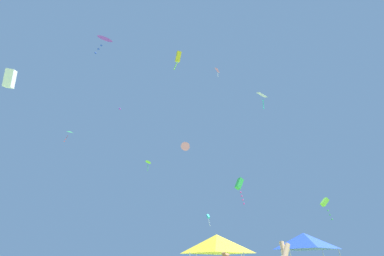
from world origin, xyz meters
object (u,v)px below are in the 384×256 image
kite_pink_delta (185,146)px  kite_pink_diamond (218,70)px  kite_green_box (239,184)px  canopy_tent_yellow (217,244)px  canopy_tent_blue (305,241)px  kite_purple_delta (105,38)px  kite_white_box (10,79)px  kite_white_diamond (263,95)px  kite_purple_box (120,109)px  kite_yellow_box (178,57)px  kite_lime_delta (148,162)px  kite_cyan_box (208,217)px  kite_lime_box (325,203)px  kite_green_diamond (69,132)px

kite_pink_delta → kite_pink_diamond: bearing=-64.4°
kite_pink_diamond → kite_green_box: (1.63, 5.82, -13.38)m
canopy_tent_yellow → canopy_tent_blue: size_ratio=0.83×
kite_purple_delta → kite_white_box: bearing=-149.9°
canopy_tent_yellow → kite_white_diamond: size_ratio=1.00×
canopy_tent_yellow → kite_pink_delta: 28.23m
kite_purple_box → kite_yellow_box: 15.46m
canopy_tent_blue → kite_pink_diamond: (-5.43, 2.55, 20.28)m
kite_white_diamond → kite_pink_delta: size_ratio=1.95×
kite_purple_box → kite_lime_delta: kite_purple_box is taller
kite_pink_diamond → kite_cyan_box: size_ratio=1.09×
kite_green_box → canopy_tent_yellow: bearing=-99.5°
canopy_tent_yellow → kite_pink_diamond: kite_pink_diamond is taller
kite_lime_delta → kite_white_box: (-3.14, -23.18, -2.47)m
kite_lime_delta → canopy_tent_blue: bearing=-38.8°
kite_pink_diamond → kite_green_box: size_ratio=0.51×
kite_white_diamond → kite_lime_box: kite_white_diamond is taller
kite_lime_delta → kite_cyan_box: bearing=-6.3°
canopy_tent_yellow → kite_cyan_box: size_ratio=1.98×
kite_pink_diamond → kite_cyan_box: bearing=104.1°
kite_pink_delta → kite_green_diamond: kite_pink_delta is taller
kite_purple_box → kite_cyan_box: size_ratio=0.36×
canopy_tent_blue → kite_cyan_box: bearing=121.7°
canopy_tent_blue → kite_purple_box: 32.85m
kite_pink_delta → kite_green_diamond: 21.49m
kite_pink_diamond → kite_white_box: 21.62m
kite_lime_box → kite_white_box: kite_white_box is taller
kite_purple_delta → kite_lime_delta: bearing=94.4°
kite_green_box → kite_white_diamond: bearing=-43.4°
kite_lime_delta → canopy_tent_yellow: bearing=-60.5°
canopy_tent_blue → kite_white_box: 24.92m
canopy_tent_blue → kite_purple_delta: (-16.05, -6.29, 17.40)m
kite_white_box → canopy_tent_blue: bearing=23.5°
kite_yellow_box → canopy_tent_yellow: bearing=-59.1°
canopy_tent_yellow → kite_pink_delta: (-5.66, 22.00, 16.76)m
kite_green_box → canopy_tent_blue: bearing=-65.6°
kite_lime_box → kite_white_box: bearing=-148.0°
kite_white_box → kite_purple_delta: bearing=30.1°
kite_lime_box → kite_cyan_box: kite_lime_box is taller
kite_green_diamond → kite_white_box: (-1.11, -6.25, 1.18)m
canopy_tent_blue → kite_purple_box: bearing=154.5°
canopy_tent_blue → kite_green_diamond: kite_green_diamond is taller
kite_lime_box → kite_green_diamond: size_ratio=1.82×
kite_purple_delta → kite_green_box: (12.24, 14.66, -10.50)m
kite_green_diamond → kite_white_box: bearing=-100.1°
kite_pink_diamond → kite_lime_delta: (-12.20, 11.60, -7.42)m
canopy_tent_yellow → kite_cyan_box: 19.74m
kite_yellow_box → kite_green_diamond: bearing=-157.9°
kite_pink_delta → kite_purple_delta: (-4.18, -22.27, 1.17)m
kite_green_diamond → canopy_tent_yellow: bearing=-13.5°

